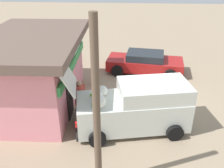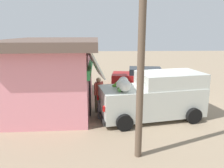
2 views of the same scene
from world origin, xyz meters
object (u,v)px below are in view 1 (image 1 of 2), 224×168
Objects in this scene: storefront_bar at (35,70)px; customer_bending at (82,107)px; delivery_van at (135,107)px; paint_bucket at (96,82)px; parked_sedan at (145,63)px; unloaded_banana_pile at (57,129)px; vendor_standing at (80,95)px.

customer_bending is at bearing -123.07° from storefront_bar.
delivery_van is 12.07× the size of paint_bucket.
delivery_van is at bearing 172.97° from parked_sedan.
paint_bucket is at bearing 126.39° from parked_sedan.
storefront_bar is 2.98m from customer_bending.
parked_sedan is at bearing -26.96° from customer_bending.
delivery_van is at bearing -109.89° from storefront_bar.
paint_bucket is (4.16, -1.02, 0.01)m from unloaded_banana_pile.
delivery_van reaches higher than parked_sedan.
delivery_van reaches higher than vendor_standing.
delivery_van reaches higher than paint_bucket.
storefront_bar is 4.84m from delivery_van.
storefront_bar is at bearing 128.50° from paint_bucket.
parked_sedan reaches higher than paint_bucket.
parked_sedan is 11.16× the size of paint_bucket.
unloaded_banana_pile is 1.97× the size of paint_bucket.
storefront_bar reaches higher than parked_sedan.
vendor_standing is 1.74m from unloaded_banana_pile.
paint_bucket is at bearing -6.86° from vendor_standing.
unloaded_banana_pile is (-0.65, 0.94, -0.62)m from customer_bending.
vendor_standing is 3.85× the size of paint_bucket.
delivery_van is at bearing -150.39° from paint_bucket.
parked_sedan reaches higher than unloaded_banana_pile.
delivery_van is 3.13× the size of vendor_standing.
delivery_van is (-1.63, -4.50, -0.72)m from storefront_bar.
customer_bending is at bearing 178.70° from paint_bucket.
parked_sedan is (3.97, -5.19, -1.11)m from storefront_bar.
unloaded_banana_pile is at bearing 148.76° from parked_sedan.
paint_bucket is (2.74, -0.33, -0.72)m from vendor_standing.
customer_bending is (-5.52, 2.81, 0.22)m from parked_sedan.
storefront_bar is 15.78× the size of paint_bucket.
storefront_bar is at bearing 69.86° from vendor_standing.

